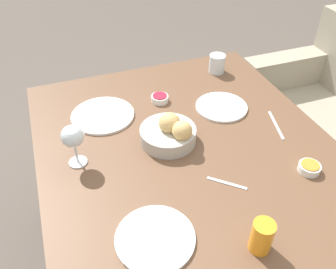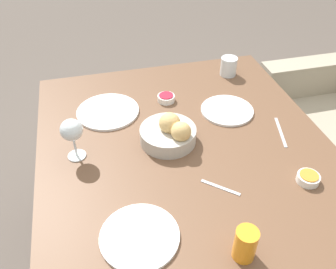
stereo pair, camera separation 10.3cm
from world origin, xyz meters
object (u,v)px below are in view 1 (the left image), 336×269
at_px(jam_bowl_honey, 309,168).
at_px(bread_basket, 171,133).
at_px(plate_near_right, 155,238).
at_px(jam_bowl_berry, 160,98).
at_px(spoon_coffee, 227,183).
at_px(juice_glass, 262,236).
at_px(water_tumbler, 217,64).
at_px(knife_silver, 276,125).
at_px(wine_glass, 73,138).
at_px(plate_far_center, 221,107).
at_px(plate_near_left, 103,115).

bearing_deg(jam_bowl_honey, bread_basket, -127.94).
bearing_deg(plate_near_right, jam_bowl_honey, 97.72).
distance_m(plate_near_right, jam_bowl_berry, 0.68).
distance_m(bread_basket, spoon_coffee, 0.28).
bearing_deg(plate_near_right, juice_glass, 64.84).
relative_size(water_tumbler, jam_bowl_honey, 1.17).
bearing_deg(jam_bowl_honey, knife_silver, 171.41).
bearing_deg(water_tumbler, jam_bowl_berry, -66.58).
relative_size(bread_basket, wine_glass, 1.32).
bearing_deg(water_tumbler, plate_far_center, -22.07).
bearing_deg(wine_glass, spoon_coffee, 58.98).
bearing_deg(spoon_coffee, plate_near_right, -67.25).
relative_size(wine_glass, jam_bowl_honey, 2.14).
xyz_separation_m(plate_near_left, spoon_coffee, (0.50, 0.30, -0.00)).
bearing_deg(plate_far_center, water_tumbler, 157.93).
xyz_separation_m(plate_near_left, water_tumbler, (-0.17, 0.59, 0.04)).
bearing_deg(spoon_coffee, jam_bowl_berry, -174.65).
distance_m(plate_near_left, water_tumbler, 0.61).
xyz_separation_m(bread_basket, plate_near_right, (0.37, -0.19, -0.04)).
xyz_separation_m(plate_near_right, jam_bowl_berry, (-0.64, 0.24, 0.01)).
xyz_separation_m(plate_far_center, juice_glass, (0.63, -0.20, 0.05)).
distance_m(plate_near_left, knife_silver, 0.69).
distance_m(juice_glass, spoon_coffee, 0.25).
xyz_separation_m(plate_near_left, plate_near_right, (0.62, 0.02, 0.00)).
bearing_deg(bread_basket, plate_far_center, 115.66).
height_order(plate_near_right, jam_bowl_honey, jam_bowl_honey).
distance_m(juice_glass, jam_bowl_berry, 0.76).
bearing_deg(juice_glass, water_tumbler, 160.86).
distance_m(juice_glass, wine_glass, 0.65).
xyz_separation_m(wine_glass, jam_bowl_berry, (-0.26, 0.39, -0.10)).
relative_size(plate_far_center, spoon_coffee, 2.01).
distance_m(plate_near_left, plate_near_right, 0.62).
relative_size(plate_near_right, juice_glass, 2.24).
xyz_separation_m(juice_glass, jam_bowl_honey, (-0.20, 0.31, -0.04)).
bearing_deg(plate_far_center, plate_near_right, -42.15).
relative_size(plate_near_right, knife_silver, 1.30).
bearing_deg(knife_silver, bread_basket, -96.41).
distance_m(jam_bowl_berry, jam_bowl_honey, 0.65).
bearing_deg(water_tumbler, jam_bowl_honey, -0.30).
bearing_deg(knife_silver, plate_near_left, -114.96).
relative_size(plate_near_left, wine_glass, 1.62).
xyz_separation_m(bread_basket, knife_silver, (0.05, 0.42, -0.04)).
xyz_separation_m(water_tumbler, wine_glass, (0.40, -0.72, 0.07)).
bearing_deg(wine_glass, jam_bowl_berry, 123.77).
relative_size(plate_near_left, plate_near_right, 1.12).
height_order(bread_basket, plate_near_left, bread_basket).
height_order(plate_near_right, plate_far_center, same).
relative_size(plate_far_center, jam_bowl_berry, 2.92).
distance_m(knife_silver, spoon_coffee, 0.38).
relative_size(plate_near_left, knife_silver, 1.46).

